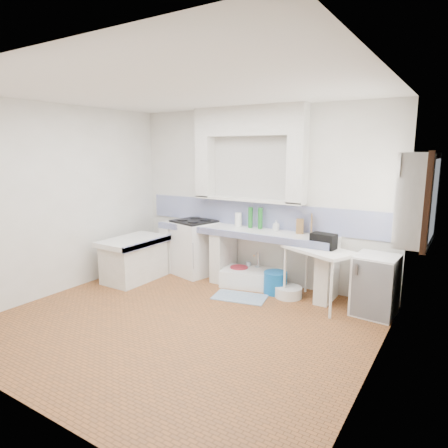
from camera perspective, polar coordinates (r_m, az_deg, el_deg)
The scene contains 36 objects.
floor at distance 5.13m, azimuth -6.15°, elevation -13.96°, with size 4.50×4.50×0.00m, color brown.
ceiling at distance 4.71m, azimuth -6.87°, elevation 18.74°, with size 4.50×4.50×0.00m, color white.
wall_back at distance 6.39m, azimuth 4.80°, elevation 4.05°, with size 4.50×4.50×0.00m, color white.
wall_front at distance 3.43m, azimuth -27.86°, elevation -2.94°, with size 4.50×4.50×0.00m, color white.
wall_left at distance 6.36m, azimuth -22.55°, elevation 3.25°, with size 4.50×4.50×0.00m, color white.
wall_right at distance 3.77m, azimuth 21.32°, elevation -1.29°, with size 4.50×4.50×0.00m, color white.
alcove_mass at distance 6.30m, azimuth 3.59°, elevation 14.68°, with size 1.90×0.25×0.45m, color white.
window_frame at distance 4.89m, azimuth 26.23°, elevation 3.32°, with size 0.35×0.86×1.06m, color #3A2012.
lace_valance at distance 4.88m, azimuth 24.90°, elevation 7.90°, with size 0.01×0.84×0.24m, color white.
counter_slab at distance 6.26m, azimuth 2.64°, elevation -1.06°, with size 3.00×0.60×0.08m, color white.
counter_lip at distance 6.03m, azimuth 1.33°, elevation -1.52°, with size 3.00×0.04×0.10m, color navy.
counter_pier_left at distance 7.14m, azimuth -7.22°, elevation -3.37°, with size 0.20×0.55×0.82m, color white.
counter_pier_mid at distance 6.54m, azimuth -0.06°, elevation -4.59°, with size 0.20×0.55×0.82m, color white.
counter_pier_right at distance 5.84m, azimuth 14.72°, elevation -6.86°, with size 0.20×0.55×0.82m, color white.
peninsula_top at distance 6.64m, azimuth -12.99°, elevation -2.42°, with size 0.70×1.10×0.08m, color white.
peninsula_base at distance 6.73m, azimuth -12.86°, elevation -5.32°, with size 0.60×1.00×0.62m, color white.
peninsula_lip at distance 6.42m, azimuth -10.90°, elevation -2.79°, with size 0.04×1.10×0.10m, color navy.
backsplash at distance 6.42m, azimuth 4.70°, elevation 1.38°, with size 4.27×0.03×0.40m, color navy.
stove at distance 6.85m, azimuth -4.30°, elevation -3.49°, with size 0.65×0.63×0.92m, color white.
sink at distance 6.34m, azimuth 4.17°, elevation -7.91°, with size 0.96×0.52×0.23m, color white.
side_table at distance 5.67m, azimuth 13.42°, elevation -7.42°, with size 0.96×0.53×0.04m, color white.
fridge at distance 5.55m, azimuth 21.09°, elevation -8.28°, with size 0.52×0.52×0.80m, color white.
bucket_red at distance 6.44m, azimuth 2.18°, elevation -7.40°, with size 0.29×0.29×0.27m, color #AE2434.
bucket_orange at distance 6.32m, azimuth 3.86°, elevation -7.92°, with size 0.26×0.26×0.24m, color red.
bucket_blue at distance 6.05m, azimuth 7.44°, elevation -8.41°, with size 0.35×0.35×0.33m, color #1061AF.
basin_white at distance 5.94m, azimuth 9.33°, elevation -9.71°, with size 0.40×0.40×0.15m, color white.
water_bottle_a at distance 6.55m, azimuth 3.55°, elevation -6.88°, with size 0.09×0.09×0.32m, color silver.
water_bottle_b at distance 6.48m, azimuth 4.85°, elevation -7.30°, with size 0.07×0.07×0.27m, color silver.
black_bag at distance 5.56m, azimuth 14.22°, elevation -2.40°, with size 0.33×0.19×0.21m, color black.
green_bottle_a at distance 6.32m, azimuth 3.85°, elevation 0.95°, with size 0.07×0.07×0.33m, color #1B6823.
green_bottle_b at distance 6.24m, azimuth 5.28°, elevation 0.83°, with size 0.07×0.07×0.34m, color #1B6823.
knife_block at distance 5.99m, azimuth 10.93°, elevation -0.33°, with size 0.11×0.09×0.22m, color olive.
cutting_board at distance 5.92m, azimuth 12.56°, elevation -0.09°, with size 0.02×0.23×0.31m, color olive.
paper_towel at distance 6.44m, azimuth 2.09°, elevation 0.65°, with size 0.11×0.11×0.23m, color white.
soap_bottle at distance 6.14m, azimuth 7.57°, elevation -0.20°, with size 0.08×0.08×0.17m, color white.
rug at distance 5.88m, azimuth 2.30°, elevation -10.54°, with size 0.77×0.44×0.01m, color #365C88.
Camera 1 is at (2.92, -3.64, 2.13)m, focal length 31.53 mm.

